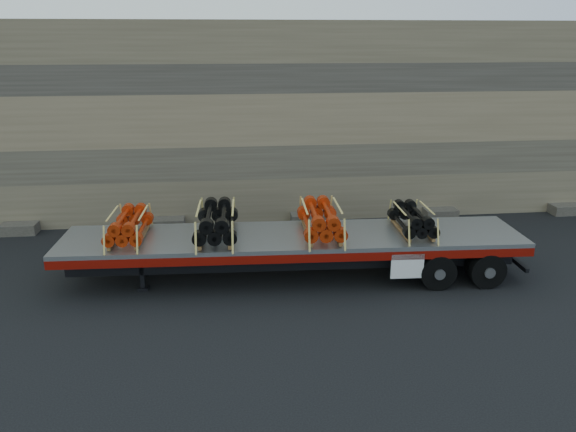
% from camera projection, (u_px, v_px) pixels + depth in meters
% --- Properties ---
extents(ground, '(120.00, 120.00, 0.00)m').
position_uv_depth(ground, '(261.00, 278.00, 15.73)').
color(ground, black).
rests_on(ground, ground).
extents(rock_wall, '(44.00, 3.00, 7.00)m').
position_uv_depth(rock_wall, '(248.00, 120.00, 20.81)').
color(rock_wall, '#7A6B54').
rests_on(rock_wall, ground).
extents(trailer, '(12.69, 2.93, 1.26)m').
position_uv_depth(trailer, '(293.00, 256.00, 15.64)').
color(trailer, '#A6A8AD').
rests_on(trailer, ground).
extents(bundle_front, '(1.07, 2.02, 0.70)m').
position_uv_depth(bundle_front, '(129.00, 226.00, 15.03)').
color(bundle_front, '#B92A09').
rests_on(bundle_front, trailer).
extents(bundle_midfront, '(1.21, 2.29, 0.80)m').
position_uv_depth(bundle_midfront, '(216.00, 223.00, 15.18)').
color(bundle_midfront, black).
rests_on(bundle_midfront, trailer).
extents(bundle_midrear, '(1.20, 2.26, 0.79)m').
position_uv_depth(bundle_midrear, '(321.00, 220.00, 15.38)').
color(bundle_midrear, '#B92A09').
rests_on(bundle_midrear, trailer).
extents(bundle_rear, '(1.02, 1.92, 0.67)m').
position_uv_depth(bundle_rear, '(412.00, 220.00, 15.58)').
color(bundle_rear, black).
rests_on(bundle_rear, trailer).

